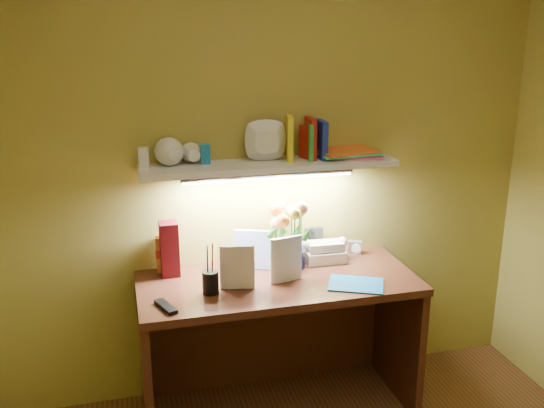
# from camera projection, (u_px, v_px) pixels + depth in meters

# --- Properties ---
(desk) EXTENTS (1.40, 0.60, 0.75)m
(desk) POSITION_uv_depth(u_px,v_px,m) (278.00, 346.00, 3.15)
(desk) COLOR #35180E
(desk) RESTS_ON ground
(flower_bouquet) EXTENTS (0.24, 0.24, 0.34)m
(flower_bouquet) POSITION_uv_depth(u_px,v_px,m) (287.00, 236.00, 3.16)
(flower_bouquet) COLOR #0B0D3B
(flower_bouquet) RESTS_ON desk
(telephone) EXTENTS (0.22, 0.17, 0.13)m
(telephone) POSITION_uv_depth(u_px,v_px,m) (324.00, 249.00, 3.27)
(telephone) COLOR beige
(telephone) RESTS_ON desk
(desk_clock) EXTENTS (0.08, 0.07, 0.07)m
(desk_clock) POSITION_uv_depth(u_px,v_px,m) (355.00, 247.00, 3.37)
(desk_clock) COLOR silver
(desk_clock) RESTS_ON desk
(whisky_bottle) EXTENTS (0.07, 0.07, 0.24)m
(whisky_bottle) POSITION_uv_depth(u_px,v_px,m) (163.00, 249.00, 3.11)
(whisky_bottle) COLOR #B55924
(whisky_bottle) RESTS_ON desk
(whisky_box) EXTENTS (0.09, 0.09, 0.28)m
(whisky_box) POSITION_uv_depth(u_px,v_px,m) (169.00, 249.00, 3.06)
(whisky_box) COLOR #520A12
(whisky_box) RESTS_ON desk
(pen_cup) EXTENTS (0.08, 0.08, 0.19)m
(pen_cup) POSITION_uv_depth(u_px,v_px,m) (210.00, 275.00, 2.86)
(pen_cup) COLOR black
(pen_cup) RESTS_ON desk
(art_card) EXTENTS (0.20, 0.11, 0.20)m
(art_card) POSITION_uv_depth(u_px,v_px,m) (253.00, 249.00, 3.17)
(art_card) COLOR silver
(art_card) RESTS_ON desk
(tv_remote) EXTENTS (0.10, 0.16, 0.02)m
(tv_remote) POSITION_uv_depth(u_px,v_px,m) (166.00, 307.00, 2.73)
(tv_remote) COLOR black
(tv_remote) RESTS_ON desk
(blue_folder) EXTENTS (0.32, 0.29, 0.01)m
(blue_folder) POSITION_uv_depth(u_px,v_px,m) (356.00, 284.00, 2.98)
(blue_folder) COLOR #166CB4
(blue_folder) RESTS_ON desk
(desk_book_a) EXTENTS (0.17, 0.07, 0.22)m
(desk_book_a) POSITION_uv_depth(u_px,v_px,m) (220.00, 268.00, 2.90)
(desk_book_a) COLOR silver
(desk_book_a) RESTS_ON desk
(desk_book_b) EXTENTS (0.17, 0.05, 0.24)m
(desk_book_b) POSITION_uv_depth(u_px,v_px,m) (270.00, 262.00, 2.95)
(desk_book_b) COLOR white
(desk_book_b) RESTS_ON desk
(wall_shelf) EXTENTS (1.30, 0.30, 0.26)m
(wall_shelf) POSITION_uv_depth(u_px,v_px,m) (271.00, 157.00, 3.04)
(wall_shelf) COLOR white
(wall_shelf) RESTS_ON ground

